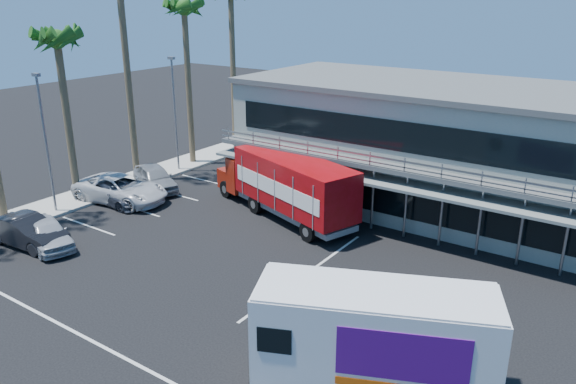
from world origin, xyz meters
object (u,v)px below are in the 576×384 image
Objects in this scene: red_truck at (286,184)px; parked_car_b at (27,231)px; parked_car_a at (47,233)px; white_van at (374,339)px.

red_truck reaches higher than parked_car_b.
parked_car_b is at bearing 136.17° from parked_car_a.
red_truck is at bearing -43.35° from parked_car_b.
parked_car_a is 0.91× the size of parked_car_b.
parked_car_a is at bearing 154.75° from white_van.
white_van reaches higher than parked_car_a.
red_truck is 13.73m from parked_car_b.
white_van is (10.82, -10.74, -0.06)m from red_truck.
red_truck is 2.55× the size of parked_car_a.
white_van is 1.82× the size of parked_car_a.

